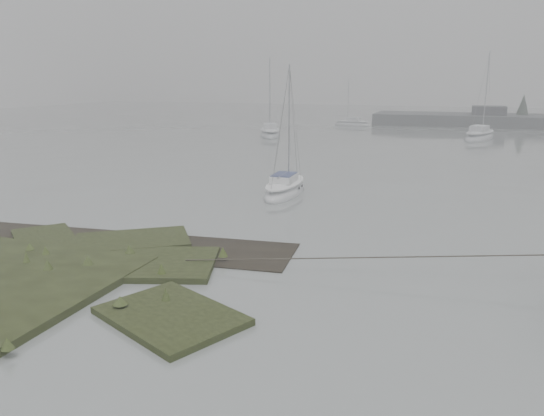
% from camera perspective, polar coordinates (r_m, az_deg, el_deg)
% --- Properties ---
extents(ground, '(160.00, 160.00, 0.00)m').
position_cam_1_polar(ground, '(42.14, 9.93, 5.58)').
color(ground, slate).
rests_on(ground, ground).
extents(sailboat_white, '(1.79, 5.05, 7.07)m').
position_cam_1_polar(sailboat_white, '(27.57, 1.41, 1.97)').
color(sailboat_white, silver).
rests_on(sailboat_white, ground).
extents(sailboat_far_a, '(4.12, 6.39, 8.59)m').
position_cam_1_polar(sailboat_far_a, '(55.40, -0.21, 7.99)').
color(sailboat_far_a, '#ADB3B6').
rests_on(sailboat_far_a, ground).
extents(sailboat_far_b, '(3.92, 6.72, 9.01)m').
position_cam_1_polar(sailboat_far_b, '(56.24, 21.42, 7.15)').
color(sailboat_far_b, '#B4B8BE').
rests_on(sailboat_far_b, ground).
extents(sailboat_far_c, '(4.94, 2.40, 6.68)m').
position_cam_1_polar(sailboat_far_c, '(68.74, 8.59, 8.91)').
color(sailboat_far_c, silver).
rests_on(sailboat_far_c, ground).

